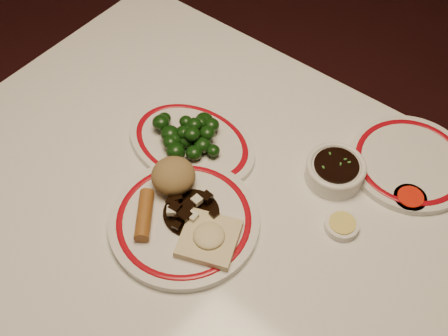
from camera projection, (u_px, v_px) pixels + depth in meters
dining_table at (214, 235)px, 1.14m from camera, size 1.20×0.90×0.75m
main_plate at (184, 221)px, 1.04m from camera, size 0.30×0.30×0.02m
rice_mound at (173, 176)px, 1.06m from camera, size 0.08×0.08×0.06m
spring_roll at (144, 215)px, 1.03m from camera, size 0.08×0.10×0.03m
fried_wonton at (209, 238)px, 1.00m from camera, size 0.13×0.13×0.03m
stirfry_heap at (187, 210)px, 1.04m from camera, size 0.11×0.11×0.03m
broccoli_plate at (192, 142)px, 1.16m from camera, size 0.30×0.26×0.02m
broccoli_pile at (188, 134)px, 1.13m from camera, size 0.16×0.14×0.05m
soy_bowl at (335, 171)px, 1.10m from camera, size 0.11×0.11×0.04m
sweet_sour_dish at (409, 199)px, 1.07m from camera, size 0.06×0.06×0.02m
mustard_dish at (342, 225)px, 1.04m from camera, size 0.06×0.06×0.02m
far_plate at (410, 162)px, 1.13m from camera, size 0.32×0.32×0.02m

